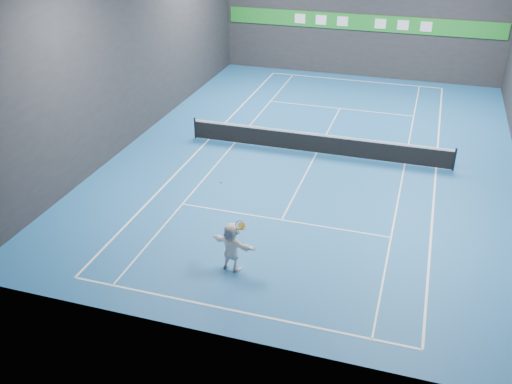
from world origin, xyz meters
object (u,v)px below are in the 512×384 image
(player, at_px, (232,246))
(tennis_net, at_px, (317,143))
(tennis_ball, at_px, (221,182))
(tennis_racket, at_px, (240,226))

(player, height_order, tennis_net, player)
(tennis_ball, distance_m, tennis_racket, 1.55)
(player, relative_size, tennis_racket, 3.30)
(player, bearing_deg, tennis_net, -80.46)
(tennis_ball, bearing_deg, tennis_net, 83.15)
(tennis_net, height_order, tennis_racket, tennis_racket)
(tennis_net, relative_size, tennis_racket, 23.68)
(player, relative_size, tennis_ball, 26.12)
(player, relative_size, tennis_net, 0.14)
(player, xyz_separation_m, tennis_ball, (-0.38, 0.22, 2.20))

